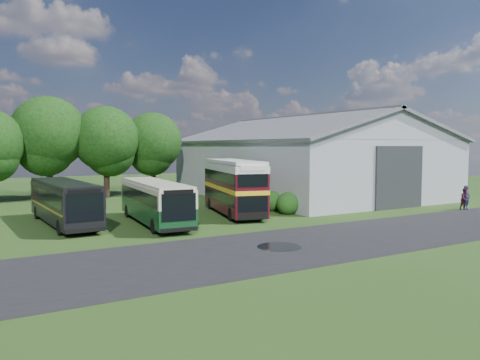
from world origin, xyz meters
TOP-DOWN VIEW (x-y plane):
  - ground at (0.00, 0.00)m, footprint 120.00×120.00m
  - asphalt_road at (3.00, -3.00)m, footprint 60.00×8.00m
  - puddle at (-1.50, -3.00)m, footprint 2.20×2.20m
  - storage_shed at (15.00, 15.98)m, footprint 18.80×24.80m
  - tree_mid at (-8.00, 24.80)m, footprint 6.80×6.80m
  - tree_right_a at (-3.00, 23.80)m, footprint 6.26×6.26m
  - tree_right_b at (2.00, 24.60)m, footprint 5.98×5.98m
  - shrub_front at (5.60, 6.00)m, footprint 1.70×1.70m
  - shrub_mid at (5.60, 8.00)m, footprint 1.60×1.60m
  - shrub_back at (5.60, 10.00)m, footprint 1.80×1.80m
  - bus_green_single at (-4.33, 6.80)m, footprint 3.08×9.99m
  - bus_maroon_double at (2.14, 7.98)m, footprint 4.49×9.51m
  - bus_dark_single at (-9.43, 9.26)m, footprint 2.78×10.10m
  - visitor_a at (19.01, 0.75)m, footprint 0.78×0.62m
  - visitor_b at (18.80, 0.74)m, footprint 0.97×0.84m

SIDE VIEW (x-z plane):
  - ground at x=0.00m, z-range 0.00..0.00m
  - asphalt_road at x=3.00m, z-range -0.01..0.01m
  - puddle at x=-1.50m, z-range -0.01..0.01m
  - shrub_front at x=5.60m, z-range -0.85..0.85m
  - shrub_mid at x=5.60m, z-range -0.80..0.80m
  - shrub_back at x=5.60m, z-range -0.90..0.90m
  - visitor_b at x=18.80m, z-range 0.00..1.70m
  - visitor_a at x=19.01m, z-range 0.00..1.89m
  - bus_green_single at x=-4.33m, z-range 0.09..2.80m
  - bus_dark_single at x=-9.43m, z-range 0.09..2.85m
  - bus_maroon_double at x=2.14m, z-range 0.00..3.96m
  - storage_shed at x=15.00m, z-range 0.09..8.24m
  - tree_right_b at x=2.00m, z-range 1.21..9.66m
  - tree_right_a at x=-3.00m, z-range 1.27..10.10m
  - tree_mid at x=-8.00m, z-range 1.38..10.98m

